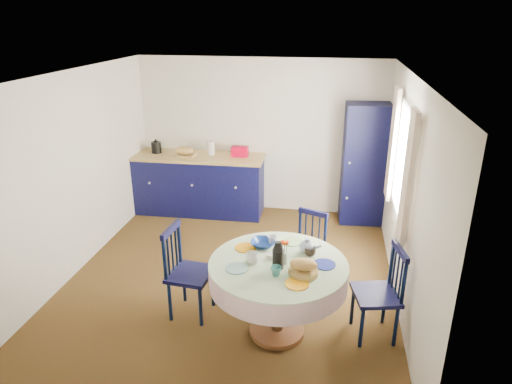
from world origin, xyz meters
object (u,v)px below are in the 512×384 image
pantry_cabinet (364,164)px  cobalt_bowl (263,243)px  chair_left (187,271)px  mug_a (252,258)px  dining_table (279,274)px  mug_c (310,251)px  mug_d (272,240)px  chair_far (307,249)px  mug_b (276,271)px  kitchen_counter (198,183)px  chair_right (380,292)px

pantry_cabinet → cobalt_bowl: pantry_cabinet is taller
chair_left → mug_a: 0.88m
chair_left → cobalt_bowl: (0.82, 0.13, 0.34)m
dining_table → mug_a: (-0.26, -0.04, 0.18)m
chair_left → mug_c: bearing=-83.9°
mug_a → cobalt_bowl: size_ratio=0.52×
mug_d → cobalt_bowl: 0.11m
chair_far → mug_b: 1.32m
mug_c → cobalt_bowl: 0.51m
pantry_cabinet → kitchen_counter: bearing=178.0°
kitchen_counter → mug_d: kitchen_counter is taller
kitchen_counter → cobalt_bowl: bearing=-61.2°
mug_c → chair_right: bearing=-4.0°
pantry_cabinet → chair_right: pantry_cabinet is taller
chair_far → cobalt_bowl: bearing=-100.6°
chair_right → mug_c: bearing=-106.6°
mug_a → cobalt_bowl: bearing=82.0°
mug_c → mug_d: (-0.41, 0.18, 0.00)m
dining_table → chair_far: 1.05m
chair_right → cobalt_bowl: chair_right is taller
pantry_cabinet → mug_b: (-0.95, -3.24, -0.06)m
mug_c → mug_a: bearing=-156.1°
chair_far → pantry_cabinet: bearing=91.3°
dining_table → mug_a: bearing=-170.5°
dining_table → mug_d: (-0.12, 0.38, 0.18)m
mug_b → dining_table: bearing=90.2°
dining_table → chair_right: 1.04m
cobalt_bowl → mug_c: bearing=-13.1°
chair_left → mug_a: size_ratio=7.69×
dining_table → cobalt_bowl: dining_table is taller
dining_table → mug_b: 0.29m
chair_left → chair_far: chair_left is taller
chair_left → chair_right: (2.04, -0.03, -0.01)m
chair_right → mug_a: bearing=-94.0°
kitchen_counter → chair_far: kitchen_counter is taller
kitchen_counter → chair_right: size_ratio=2.19×
cobalt_bowl → chair_left: bearing=-170.9°
kitchen_counter → mug_a: size_ratio=16.43×
pantry_cabinet → mug_d: bearing=-116.3°
pantry_cabinet → mug_c: bearing=-107.3°
pantry_cabinet → chair_far: 2.18m
kitchen_counter → mug_a: kitchen_counter is taller
dining_table → cobalt_bowl: 0.41m
mug_a → chair_right: bearing=8.6°
pantry_cabinet → cobalt_bowl: 2.92m
pantry_cabinet → mug_b: bearing=-110.4°
chair_far → mug_d: 0.82m
cobalt_bowl → pantry_cabinet: bearing=66.7°
mug_a → mug_c: 0.60m
mug_d → chair_left: bearing=-167.9°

